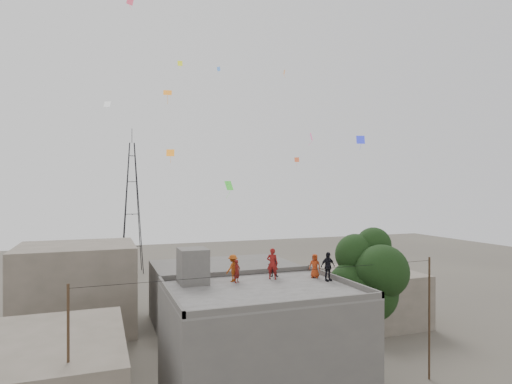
{
  "coord_description": "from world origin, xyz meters",
  "views": [
    {
      "loc": [
        -8.21,
        -21.6,
        11.46
      ],
      "look_at": [
        0.42,
        1.97,
        11.34
      ],
      "focal_mm": 30.0,
      "sensor_mm": 36.0,
      "label": 1
    }
  ],
  "objects_px": {
    "tree": "(370,277)",
    "person_dark_adult": "(328,266)",
    "person_red_adult": "(272,264)",
    "transmission_tower": "(132,207)",
    "stair_head_box": "(193,266)"
  },
  "relations": [
    {
      "from": "tree",
      "to": "person_dark_adult",
      "type": "distance_m",
      "value": 3.09
    },
    {
      "from": "tree",
      "to": "person_red_adult",
      "type": "height_order",
      "value": "tree"
    },
    {
      "from": "person_dark_adult",
      "to": "transmission_tower",
      "type": "bearing_deg",
      "value": 94.0
    },
    {
      "from": "tree",
      "to": "transmission_tower",
      "type": "bearing_deg",
      "value": 106.09
    },
    {
      "from": "transmission_tower",
      "to": "person_red_adult",
      "type": "height_order",
      "value": "transmission_tower"
    },
    {
      "from": "tree",
      "to": "person_dark_adult",
      "type": "bearing_deg",
      "value": -178.66
    },
    {
      "from": "stair_head_box",
      "to": "person_red_adult",
      "type": "relative_size",
      "value": 1.07
    },
    {
      "from": "stair_head_box",
      "to": "tree",
      "type": "xyz_separation_m",
      "value": [
        10.57,
        -2.0,
        -1.0
      ]
    },
    {
      "from": "person_dark_adult",
      "to": "stair_head_box",
      "type": "bearing_deg",
      "value": 156.73
    },
    {
      "from": "person_dark_adult",
      "to": "person_red_adult",
      "type": "bearing_deg",
      "value": 143.25
    },
    {
      "from": "tree",
      "to": "person_dark_adult",
      "type": "xyz_separation_m",
      "value": [
        -2.97,
        -0.07,
        0.85
      ]
    },
    {
      "from": "stair_head_box",
      "to": "person_dark_adult",
      "type": "height_order",
      "value": "stair_head_box"
    },
    {
      "from": "transmission_tower",
      "to": "tree",
      "type": "bearing_deg",
      "value": -73.91
    },
    {
      "from": "stair_head_box",
      "to": "transmission_tower",
      "type": "relative_size",
      "value": 0.1
    },
    {
      "from": "transmission_tower",
      "to": "person_red_adult",
      "type": "distance_m",
      "value": 38.35
    }
  ]
}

